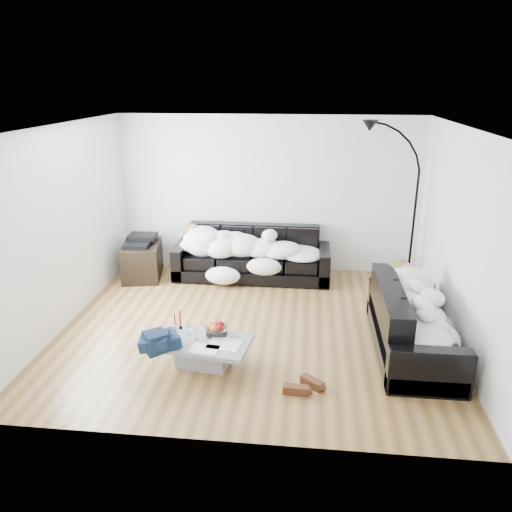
# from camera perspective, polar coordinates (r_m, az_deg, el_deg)

# --- Properties ---
(ground) EXTENTS (5.00, 5.00, 0.00)m
(ground) POSITION_cam_1_polar(r_m,az_deg,el_deg) (6.73, -0.28, -8.10)
(ground) COLOR brown
(ground) RESTS_ON ground
(wall_back) EXTENTS (5.00, 0.02, 2.60)m
(wall_back) POSITION_cam_1_polar(r_m,az_deg,el_deg) (8.40, 1.46, 7.01)
(wall_back) COLOR silver
(wall_back) RESTS_ON ground
(wall_left) EXTENTS (0.02, 4.50, 2.60)m
(wall_left) POSITION_cam_1_polar(r_m,az_deg,el_deg) (6.96, -21.23, 3.03)
(wall_left) COLOR silver
(wall_left) RESTS_ON ground
(wall_right) EXTENTS (0.02, 4.50, 2.60)m
(wall_right) POSITION_cam_1_polar(r_m,az_deg,el_deg) (6.46, 22.34, 1.65)
(wall_right) COLOR silver
(wall_right) RESTS_ON ground
(ceiling) EXTENTS (5.00, 5.00, 0.00)m
(ceiling) POSITION_cam_1_polar(r_m,az_deg,el_deg) (5.98, -0.32, 14.54)
(ceiling) COLOR white
(ceiling) RESTS_ON ground
(sofa_back) EXTENTS (2.54, 0.88, 0.83)m
(sofa_back) POSITION_cam_1_polar(r_m,az_deg,el_deg) (8.20, -0.45, 0.27)
(sofa_back) COLOR black
(sofa_back) RESTS_ON ground
(sofa_right) EXTENTS (0.86, 2.01, 0.81)m
(sofa_right) POSITION_cam_1_polar(r_m,az_deg,el_deg) (6.30, 17.59, -6.97)
(sofa_right) COLOR black
(sofa_right) RESTS_ON ground
(sleeper_back) EXTENTS (2.15, 0.74, 0.43)m
(sleeper_back) POSITION_cam_1_polar(r_m,az_deg,el_deg) (8.08, -0.49, 1.63)
(sleeper_back) COLOR white
(sleeper_back) RESTS_ON sofa_back
(sleeper_right) EXTENTS (0.73, 1.72, 0.42)m
(sleeper_right) POSITION_cam_1_polar(r_m,az_deg,el_deg) (6.21, 17.80, -5.12)
(sleeper_right) COLOR white
(sleeper_right) RESTS_ON sofa_right
(teal_cushion) EXTENTS (0.42, 0.38, 0.20)m
(teal_cushion) POSITION_cam_1_polar(r_m,az_deg,el_deg) (6.72, 16.41, -2.22)
(teal_cushion) COLOR #0F6B4B
(teal_cushion) RESTS_ON sofa_right
(coffee_table) EXTENTS (1.14, 0.77, 0.31)m
(coffee_table) POSITION_cam_1_polar(r_m,az_deg,el_deg) (5.87, -6.02, -10.92)
(coffee_table) COLOR #939699
(coffee_table) RESTS_ON ground
(fruit_bowl) EXTENTS (0.33, 0.33, 0.16)m
(fruit_bowl) POSITION_cam_1_polar(r_m,az_deg,el_deg) (5.88, -4.56, -8.21)
(fruit_bowl) COLOR white
(fruit_bowl) RESTS_ON coffee_table
(wine_glass_a) EXTENTS (0.08, 0.08, 0.17)m
(wine_glass_a) POSITION_cam_1_polar(r_m,az_deg,el_deg) (5.91, -7.71, -8.12)
(wine_glass_a) COLOR white
(wine_glass_a) RESTS_ON coffee_table
(wine_glass_b) EXTENTS (0.08, 0.08, 0.19)m
(wine_glass_b) POSITION_cam_1_polar(r_m,az_deg,el_deg) (5.83, -9.14, -8.49)
(wine_glass_b) COLOR white
(wine_glass_b) RESTS_ON coffee_table
(wine_glass_c) EXTENTS (0.09, 0.09, 0.18)m
(wine_glass_c) POSITION_cam_1_polar(r_m,az_deg,el_deg) (5.78, -6.79, -8.74)
(wine_glass_c) COLOR white
(wine_glass_c) RESTS_ON coffee_table
(candle_left) EXTENTS (0.04, 0.04, 0.23)m
(candle_left) POSITION_cam_1_polar(r_m,az_deg,el_deg) (5.99, -9.25, -7.51)
(candle_left) COLOR maroon
(candle_left) RESTS_ON coffee_table
(candle_right) EXTENTS (0.04, 0.04, 0.24)m
(candle_right) POSITION_cam_1_polar(r_m,az_deg,el_deg) (6.04, -8.67, -7.19)
(candle_right) COLOR maroon
(candle_right) RESTS_ON coffee_table
(newspaper_a) EXTENTS (0.40, 0.33, 0.01)m
(newspaper_a) POSITION_cam_1_polar(r_m,az_deg,el_deg) (5.70, -3.66, -9.99)
(newspaper_a) COLOR silver
(newspaper_a) RESTS_ON coffee_table
(newspaper_b) EXTENTS (0.33, 0.25, 0.01)m
(newspaper_b) POSITION_cam_1_polar(r_m,az_deg,el_deg) (5.62, -5.88, -10.50)
(newspaper_b) COLOR silver
(newspaper_b) RESTS_ON coffee_table
(navy_jacket) EXTENTS (0.50, 0.46, 0.20)m
(navy_jacket) POSITION_cam_1_polar(r_m,az_deg,el_deg) (5.63, -11.25, -8.74)
(navy_jacket) COLOR black
(navy_jacket) RESTS_ON coffee_table
(shoes) EXTENTS (0.53, 0.44, 0.10)m
(shoes) POSITION_cam_1_polar(r_m,az_deg,el_deg) (5.49, 5.47, -14.57)
(shoes) COLOR #472311
(shoes) RESTS_ON ground
(av_cabinet) EXTENTS (0.73, 0.94, 0.58)m
(av_cabinet) POSITION_cam_1_polar(r_m,az_deg,el_deg) (8.47, -12.87, -0.49)
(av_cabinet) COLOR black
(av_cabinet) RESTS_ON ground
(stereo) EXTENTS (0.45, 0.35, 0.13)m
(stereo) POSITION_cam_1_polar(r_m,az_deg,el_deg) (8.36, -13.05, 1.80)
(stereo) COLOR black
(stereo) RESTS_ON av_cabinet
(floor_lamp) EXTENTS (0.83, 0.37, 2.25)m
(floor_lamp) POSITION_cam_1_polar(r_m,az_deg,el_deg) (8.08, 17.63, 4.32)
(floor_lamp) COLOR black
(floor_lamp) RESTS_ON ground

